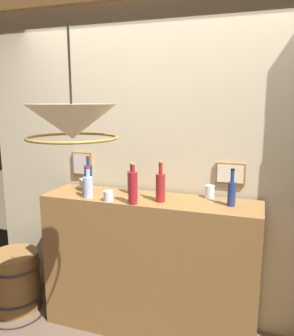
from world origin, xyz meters
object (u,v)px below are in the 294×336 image
liquor_bottle_vodka (133,187)px  liquor_bottle_brandy (131,182)px  liquor_bottle_gin (89,178)px  glass_tumbler_shot (108,196)px  glass_tumbler_highball (210,192)px  wooden_barrel (15,281)px  liquor_bottle_sherry (160,186)px  liquor_bottle_amaro (232,192)px  pendant_lamp (72,123)px  glass_tumbler_rocks (83,184)px  liquor_bottle_tequila (88,186)px

liquor_bottle_vodka → liquor_bottle_brandy: 0.30m
liquor_bottle_gin → glass_tumbler_shot: liquor_bottle_gin is taller
glass_tumbler_highball → wooden_barrel: glass_tumbler_highball is taller
liquor_bottle_sherry → wooden_barrel: 1.67m
liquor_bottle_amaro → pendant_lamp: (-0.78, -0.84, 0.53)m
liquor_bottle_amaro → wooden_barrel: size_ratio=0.51×
liquor_bottle_vodka → pendant_lamp: bearing=-97.4°
liquor_bottle_sherry → glass_tumbler_shot: 0.40m
liquor_bottle_sherry → liquor_bottle_amaro: bearing=6.5°
glass_tumbler_rocks → wooden_barrel: bearing=-159.5°
glass_tumbler_rocks → liquor_bottle_brandy: bearing=-1.5°
pendant_lamp → wooden_barrel: pendant_lamp is taller
wooden_barrel → glass_tumbler_highball: bearing=9.5°
pendant_lamp → liquor_bottle_sherry: bearing=71.5°
liquor_bottle_vodka → wooden_barrel: bearing=177.4°
glass_tumbler_rocks → pendant_lamp: 1.21m
glass_tumbler_rocks → glass_tumbler_shot: (0.37, -0.27, -0.00)m
liquor_bottle_brandy → liquor_bottle_amaro: 0.81m
glass_tumbler_highball → pendant_lamp: pendant_lamp is taller
liquor_bottle_vodka → glass_tumbler_rocks: size_ratio=3.56×
liquor_bottle_sherry → glass_tumbler_highball: bearing=32.5°
liquor_bottle_amaro → pendant_lamp: bearing=-132.8°
liquor_bottle_vodka → liquor_bottle_tequila: 0.40m
liquor_bottle_vodka → liquor_bottle_tequila: bearing=173.3°
liquor_bottle_gin → glass_tumbler_shot: 0.30m
liquor_bottle_brandy → glass_tumbler_rocks: 0.46m
liquor_bottle_vodka → liquor_bottle_gin: liquor_bottle_gin is taller
liquor_bottle_sherry → liquor_bottle_gin: liquor_bottle_gin is taller
liquor_bottle_vodka → glass_tumbler_shot: bearing=177.2°
liquor_bottle_vodka → liquor_bottle_tequila: liquor_bottle_vodka is taller
liquor_bottle_gin → glass_tumbler_shot: bearing=-31.2°
liquor_bottle_gin → pendant_lamp: 1.03m
liquor_bottle_sherry → wooden_barrel: liquor_bottle_sherry is taller
liquor_bottle_sherry → glass_tumbler_shot: (-0.38, -0.11, -0.08)m
liquor_bottle_tequila → liquor_bottle_vodka: bearing=-6.7°
liquor_bottle_gin → glass_tumbler_highball: size_ratio=3.09×
liquor_bottle_sherry → glass_tumbler_rocks: 0.77m
liquor_bottle_vodka → pendant_lamp: size_ratio=0.53×
liquor_bottle_tequila → pendant_lamp: 0.94m
liquor_bottle_amaro → glass_tumbler_highball: liquor_bottle_amaro is taller
liquor_bottle_gin → pendant_lamp: size_ratio=0.54×
liquor_bottle_gin → wooden_barrel: size_ratio=0.58×
liquor_bottle_vodka → liquor_bottle_sherry: 0.21m
liquor_bottle_sherry → liquor_bottle_amaro: 0.52m
liquor_bottle_brandy → liquor_bottle_sherry: bearing=-26.8°
glass_tumbler_rocks → glass_tumbler_highball: (1.09, 0.06, 0.01)m
liquor_bottle_tequila → liquor_bottle_amaro: (1.08, 0.13, 0.01)m
glass_tumbler_highball → liquor_bottle_tequila: bearing=-162.2°
liquor_bottle_vodka → wooden_barrel: size_ratio=0.57×
glass_tumbler_rocks → glass_tumbler_shot: glass_tumbler_rocks is taller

